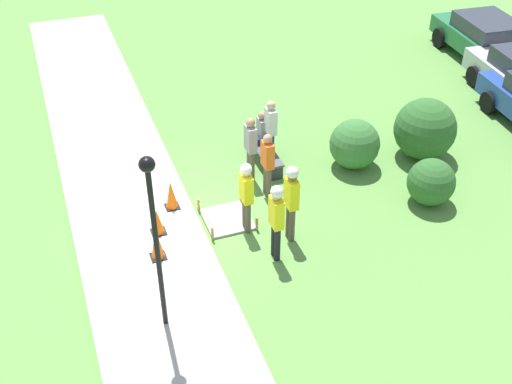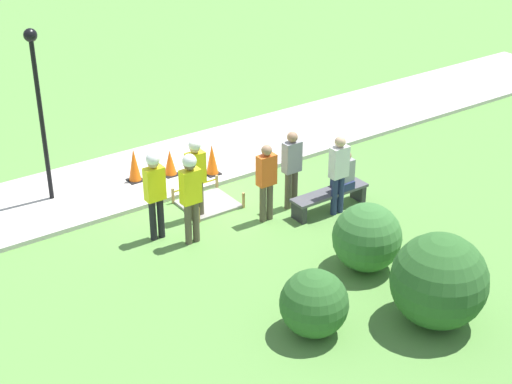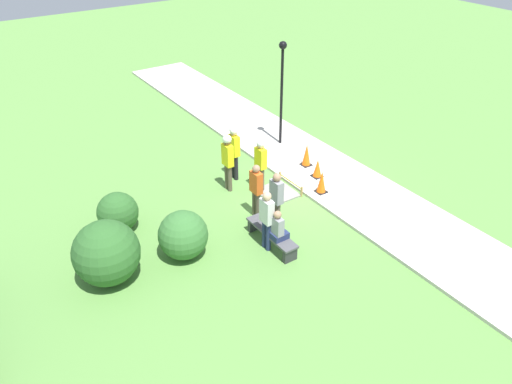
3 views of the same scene
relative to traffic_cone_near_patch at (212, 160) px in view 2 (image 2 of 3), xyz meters
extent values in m
plane|color=#5B8E42|center=(0.52, 0.47, -0.47)|extent=(60.00, 60.00, 0.00)
cube|color=#BCB7AD|center=(0.52, -0.96, -0.42)|extent=(28.00, 2.86, 0.10)
cube|color=gray|center=(0.82, 1.12, -0.44)|extent=(1.15, 1.07, 0.06)
cube|color=tan|center=(0.25, 0.59, -0.29)|extent=(0.05, 0.05, 0.36)
cube|color=tan|center=(1.40, 0.59, -0.29)|extent=(0.05, 0.05, 0.36)
cube|color=tan|center=(0.25, 1.66, -0.29)|extent=(0.05, 0.05, 0.36)
cube|color=tan|center=(1.40, 1.66, -0.29)|extent=(0.05, 0.05, 0.36)
cube|color=yellow|center=(0.82, 0.59, -0.20)|extent=(1.15, 0.00, 0.04)
cube|color=black|center=(0.00, 0.00, -0.36)|extent=(0.34, 0.34, 0.02)
cone|color=orange|center=(0.00, 0.00, 0.02)|extent=(0.29, 0.29, 0.72)
cube|color=black|center=(0.82, -0.53, -0.36)|extent=(0.34, 0.34, 0.02)
cone|color=orange|center=(0.82, -0.53, -0.04)|extent=(0.29, 0.29, 0.61)
cube|color=black|center=(1.65, -0.72, -0.36)|extent=(0.34, 0.34, 0.02)
cone|color=orange|center=(1.65, -0.72, 0.04)|extent=(0.29, 0.29, 0.77)
cube|color=#2D2D33|center=(-2.05, 2.81, -0.28)|extent=(0.12, 0.40, 0.38)
cube|color=#2D2D33|center=(-0.39, 2.81, -0.28)|extent=(0.12, 0.40, 0.38)
cube|color=#4C4C51|center=(-1.22, 2.81, -0.05)|extent=(1.86, 0.44, 0.06)
cube|color=navy|center=(-1.57, 2.81, 0.07)|extent=(0.34, 0.44, 0.18)
cube|color=gray|center=(-1.57, 2.89, 0.41)|extent=(0.36, 0.20, 0.50)
sphere|color=#A37A5B|center=(-1.57, 2.89, 0.76)|extent=(0.21, 0.21, 0.21)
cylinder|color=brown|center=(1.82, 2.27, -0.02)|extent=(0.14, 0.14, 0.90)
cylinder|color=brown|center=(2.00, 2.27, -0.02)|extent=(0.14, 0.14, 0.90)
cube|color=yellow|center=(1.91, 2.27, 0.79)|extent=(0.40, 0.22, 0.71)
sphere|color=brown|center=(1.91, 2.27, 1.27)|extent=(0.24, 0.24, 0.24)
sphere|color=white|center=(1.91, 2.27, 1.33)|extent=(0.28, 0.28, 0.28)
cylinder|color=brown|center=(1.21, 1.44, -0.05)|extent=(0.14, 0.14, 0.84)
cylinder|color=brown|center=(1.39, 1.44, -0.05)|extent=(0.14, 0.14, 0.84)
cube|color=yellow|center=(1.30, 1.44, 0.71)|extent=(0.40, 0.22, 0.67)
sphere|color=tan|center=(1.30, 1.44, 1.16)|extent=(0.23, 0.23, 0.23)
sphere|color=white|center=(1.30, 1.44, 1.22)|extent=(0.26, 0.26, 0.26)
cylinder|color=black|center=(2.32, 1.73, -0.03)|extent=(0.14, 0.14, 0.88)
cylinder|color=black|center=(2.50, 1.73, -0.03)|extent=(0.14, 0.14, 0.88)
cube|color=yellow|center=(2.41, 1.73, 0.76)|extent=(0.40, 0.22, 0.70)
sphere|color=tan|center=(2.41, 1.73, 1.23)|extent=(0.24, 0.24, 0.24)
sphere|color=white|center=(2.41, 1.73, 1.30)|extent=(0.27, 0.27, 0.27)
cylinder|color=brown|center=(0.07, 2.38, -0.05)|extent=(0.14, 0.14, 0.84)
cylinder|color=brown|center=(0.25, 2.38, -0.05)|extent=(0.14, 0.14, 0.84)
cube|color=#E55B1E|center=(0.16, 2.38, 0.70)|extent=(0.40, 0.22, 0.66)
sphere|color=#A37A5B|center=(0.16, 2.38, 1.15)|extent=(0.23, 0.23, 0.23)
cylinder|color=navy|center=(-1.35, 3.01, -0.04)|extent=(0.14, 0.14, 0.87)
cylinder|color=navy|center=(-1.17, 3.01, -0.04)|extent=(0.14, 0.14, 0.87)
cube|color=silver|center=(-1.26, 3.01, 0.74)|extent=(0.40, 0.22, 0.69)
sphere|color=tan|center=(-1.26, 3.01, 1.20)|extent=(0.23, 0.23, 0.23)
cylinder|color=brown|center=(-0.71, 2.23, -0.04)|extent=(0.14, 0.14, 0.86)
cylinder|color=brown|center=(-0.53, 2.23, -0.04)|extent=(0.14, 0.14, 0.86)
cube|color=gray|center=(-0.62, 2.23, 0.74)|extent=(0.40, 0.22, 0.68)
sphere|color=#A37A5B|center=(-0.62, 2.23, 1.19)|extent=(0.23, 0.23, 0.23)
cylinder|color=black|center=(3.56, -1.02, 1.42)|extent=(0.10, 0.10, 3.57)
sphere|color=black|center=(3.56, -1.02, 3.30)|extent=(0.28, 0.28, 0.28)
sphere|color=#2D6028|center=(-0.09, 6.96, 0.36)|extent=(1.65, 1.65, 1.65)
sphere|color=#2D6028|center=(1.80, 5.99, 0.11)|extent=(1.16, 1.16, 1.16)
sphere|color=#387033|center=(-0.29, 4.99, 0.19)|extent=(1.32, 1.32, 1.32)
camera|label=1|loc=(12.24, -2.30, 8.98)|focal=45.00mm
camera|label=2|loc=(8.74, 14.15, 7.64)|focal=55.00mm
camera|label=3|loc=(-10.00, 9.25, 8.04)|focal=35.00mm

